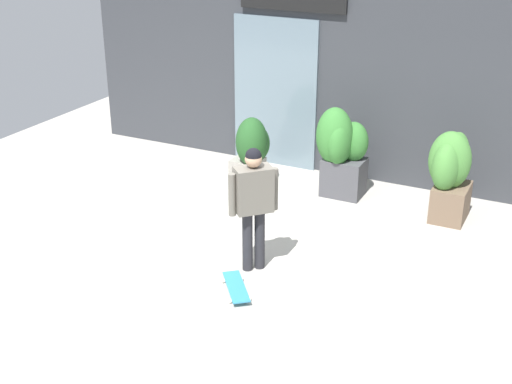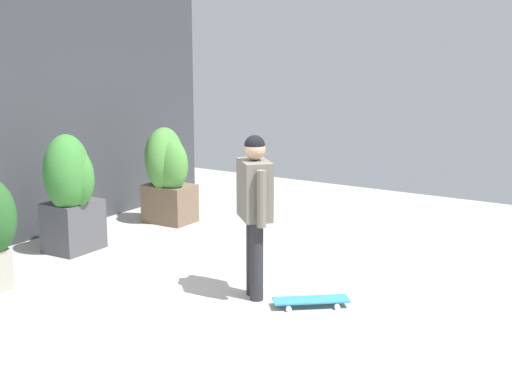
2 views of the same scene
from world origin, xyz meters
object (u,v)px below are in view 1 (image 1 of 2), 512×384
planter_box_right (451,171)px  planter_box_mid (251,147)px  skateboard (236,287)px  planter_box_left (341,149)px  skateboarder (253,197)px

planter_box_right → planter_box_mid: planter_box_right is taller
skateboard → planter_box_left: bearing=139.4°
skateboarder → planter_box_left: (0.17, 2.64, -0.21)m
planter_box_left → planter_box_right: size_ratio=1.08×
planter_box_mid → skateboarder: bearing=-62.7°
skateboarder → planter_box_right: size_ratio=1.22×
skateboard → planter_box_mid: (-1.31, 3.00, 0.58)m
planter_box_left → skateboard: bearing=-91.9°
planter_box_right → skateboard: bearing=-119.4°
planter_box_left → planter_box_mid: 1.44m
skateboard → planter_box_left: size_ratio=0.49×
planter_box_left → planter_box_right: planter_box_left is taller
planter_box_left → planter_box_mid: size_ratio=1.23×
planter_box_mid → planter_box_left: bearing=9.1°
skateboarder → planter_box_right: (1.84, 2.56, -0.25)m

